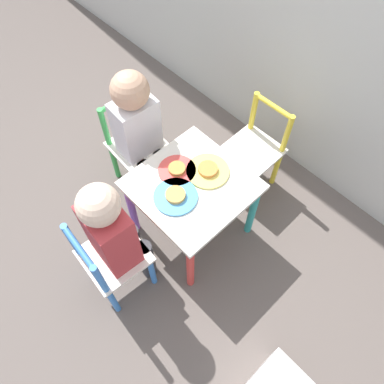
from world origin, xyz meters
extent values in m
plane|color=#5B514C|center=(0.00, 0.00, 0.00)|extent=(6.00, 6.00, 0.00)
cube|color=silver|center=(0.00, 0.00, 0.41)|extent=(0.48, 0.48, 0.02)
cylinder|color=#8E51BC|center=(-0.21, -0.21, 0.20)|extent=(0.04, 0.04, 0.40)
cylinder|color=#DB3D38|center=(0.21, -0.21, 0.20)|extent=(0.04, 0.04, 0.40)
cylinder|color=orange|center=(-0.21, 0.21, 0.20)|extent=(0.04, 0.04, 0.40)
cylinder|color=teal|center=(0.21, 0.21, 0.20)|extent=(0.04, 0.04, 0.40)
cube|color=silver|center=(-0.43, 0.03, 0.28)|extent=(0.28, 0.28, 0.02)
cylinder|color=green|center=(-0.33, -0.09, 0.14)|extent=(0.03, 0.03, 0.28)
cylinder|color=green|center=(-0.32, 0.13, 0.14)|extent=(0.03, 0.03, 0.28)
cylinder|color=green|center=(-0.54, -0.07, 0.14)|extent=(0.03, 0.03, 0.28)
cylinder|color=green|center=(-0.53, 0.14, 0.14)|extent=(0.03, 0.03, 0.28)
cylinder|color=green|center=(-0.54, -0.07, 0.40)|extent=(0.03, 0.03, 0.26)
cylinder|color=green|center=(-0.53, 0.14, 0.40)|extent=(0.03, 0.03, 0.26)
cylinder|color=green|center=(-0.54, 0.03, 0.52)|extent=(0.04, 0.21, 0.02)
cube|color=silver|center=(-0.03, -0.43, 0.28)|extent=(0.28, 0.28, 0.02)
cylinder|color=#387AD1|center=(0.08, -0.33, 0.14)|extent=(0.03, 0.03, 0.28)
cylinder|color=#387AD1|center=(-0.13, -0.32, 0.14)|extent=(0.03, 0.03, 0.28)
cylinder|color=#387AD1|center=(0.07, -0.54, 0.14)|extent=(0.03, 0.03, 0.28)
cylinder|color=#387AD1|center=(-0.15, -0.53, 0.14)|extent=(0.03, 0.03, 0.28)
cylinder|color=#387AD1|center=(0.07, -0.54, 0.40)|extent=(0.03, 0.03, 0.26)
cylinder|color=#387AD1|center=(-0.15, -0.53, 0.40)|extent=(0.03, 0.03, 0.26)
cylinder|color=#387AD1|center=(-0.04, -0.54, 0.52)|extent=(0.21, 0.04, 0.02)
cube|color=silver|center=(-0.01, 0.43, 0.28)|extent=(0.26, 0.26, 0.02)
cylinder|color=yellow|center=(-0.11, 0.32, 0.14)|extent=(0.03, 0.03, 0.28)
cylinder|color=yellow|center=(0.10, 0.33, 0.14)|extent=(0.03, 0.03, 0.28)
cylinder|color=yellow|center=(-0.11, 0.54, 0.14)|extent=(0.03, 0.03, 0.28)
cylinder|color=yellow|center=(0.10, 0.54, 0.14)|extent=(0.03, 0.03, 0.28)
cylinder|color=yellow|center=(-0.11, 0.54, 0.40)|extent=(0.03, 0.03, 0.26)
cylinder|color=yellow|center=(0.10, 0.54, 0.40)|extent=(0.03, 0.03, 0.26)
cylinder|color=yellow|center=(-0.01, 0.54, 0.52)|extent=(0.21, 0.03, 0.02)
cylinder|color=#7A6B5B|center=(-0.31, -0.03, 0.15)|extent=(0.07, 0.07, 0.29)
cylinder|color=#7A6B5B|center=(-0.31, 0.07, 0.15)|extent=(0.07, 0.07, 0.29)
cube|color=silver|center=(-0.41, 0.03, 0.44)|extent=(0.15, 0.21, 0.31)
sphere|color=tan|center=(-0.41, 0.03, 0.67)|extent=(0.17, 0.17, 0.17)
cylinder|color=#38383D|center=(0.03, -0.31, 0.15)|extent=(0.07, 0.07, 0.29)
cylinder|color=#38383D|center=(-0.07, -0.31, 0.15)|extent=(0.07, 0.07, 0.29)
cube|color=#B23338|center=(-0.03, -0.41, 0.46)|extent=(0.21, 0.15, 0.33)
sphere|color=beige|center=(-0.03, -0.41, 0.69)|extent=(0.16, 0.16, 0.16)
cylinder|color=#E54C47|center=(-0.10, 0.00, 0.43)|extent=(0.17, 0.17, 0.01)
cylinder|color=#D6843D|center=(-0.10, 0.00, 0.44)|extent=(0.08, 0.08, 0.02)
cylinder|color=#4C9EE0|center=(0.00, -0.10, 0.43)|extent=(0.19, 0.19, 0.01)
cylinder|color=gold|center=(0.00, -0.10, 0.44)|extent=(0.09, 0.09, 0.02)
cylinder|color=#EADB66|center=(0.00, 0.10, 0.43)|extent=(0.19, 0.19, 0.01)
cylinder|color=#D6843D|center=(0.00, 0.10, 0.44)|extent=(0.09, 0.09, 0.02)
camera|label=1|loc=(0.65, -0.62, 1.78)|focal=35.00mm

